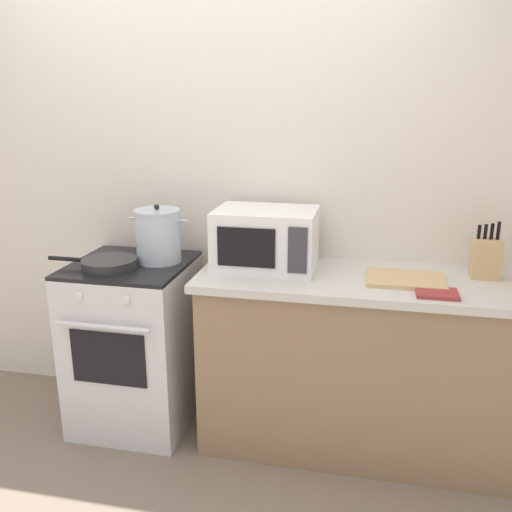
{
  "coord_description": "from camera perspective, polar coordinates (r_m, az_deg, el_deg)",
  "views": [
    {
      "loc": [
        0.86,
        -1.9,
        1.75
      ],
      "look_at": [
        0.33,
        0.6,
        1.0
      ],
      "focal_mm": 37.98,
      "sensor_mm": 36.0,
      "label": 1
    }
  ],
  "objects": [
    {
      "name": "lower_cabinet_right",
      "position": [
        2.84,
        11.68,
        -11.47
      ],
      "size": [
        1.64,
        0.56,
        0.88
      ],
      "primitive_type": "cube",
      "color": "#8C7051",
      "rests_on": "ground_plane"
    },
    {
      "name": "ground_plane",
      "position": [
        2.73,
        -10.3,
        -23.92
      ],
      "size": [
        10.0,
        10.0,
        0.0
      ],
      "primitive_type": "plane",
      "color": "#7A6B5B"
    },
    {
      "name": "countertop_right",
      "position": [
        2.66,
        12.25,
        -2.67
      ],
      "size": [
        1.7,
        0.6,
        0.04
      ],
      "primitive_type": "cube",
      "color": "beige",
      "rests_on": "lower_cabinet_right"
    },
    {
      "name": "stove",
      "position": [
        3.07,
        -12.64,
        -8.97
      ],
      "size": [
        0.6,
        0.64,
        0.92
      ],
      "color": "silver",
      "rests_on": "ground_plane"
    },
    {
      "name": "oven_mitt",
      "position": [
        2.5,
        18.51,
        -3.74
      ],
      "size": [
        0.18,
        0.14,
        0.02
      ],
      "primitive_type": "cube",
      "color": "#993333",
      "rests_on": "countertop_right"
    },
    {
      "name": "knife_block",
      "position": [
        2.8,
        23.02,
        -0.15
      ],
      "size": [
        0.13,
        0.1,
        0.28
      ],
      "color": "tan",
      "rests_on": "countertop_right"
    },
    {
      "name": "stock_pot",
      "position": [
        2.87,
        -10.26,
        2.12
      ],
      "size": [
        0.32,
        0.24,
        0.31
      ],
      "color": "silver",
      "rests_on": "stove"
    },
    {
      "name": "microwave",
      "position": [
        2.72,
        1.05,
        1.83
      ],
      "size": [
        0.5,
        0.37,
        0.3
      ],
      "color": "white",
      "rests_on": "countertop_right"
    },
    {
      "name": "frying_pan",
      "position": [
        2.83,
        -15.28,
        -0.77
      ],
      "size": [
        0.48,
        0.28,
        0.05
      ],
      "color": "#28282B",
      "rests_on": "stove"
    },
    {
      "name": "cutting_board",
      "position": [
        2.64,
        15.45,
        -2.38
      ],
      "size": [
        0.36,
        0.26,
        0.02
      ],
      "primitive_type": "cube",
      "color": "tan",
      "rests_on": "countertop_right"
    },
    {
      "name": "back_wall",
      "position": [
        2.97,
        0.99,
        6.64
      ],
      "size": [
        4.4,
        0.1,
        2.5
      ],
      "primitive_type": "cube",
      "color": "silver",
      "rests_on": "ground_plane"
    }
  ]
}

